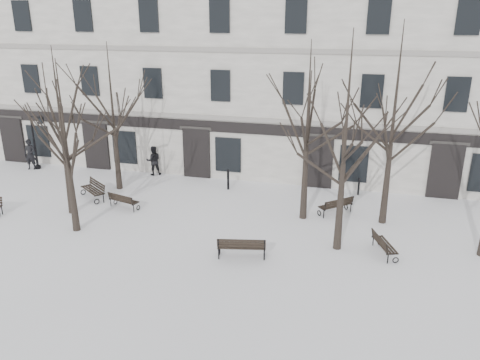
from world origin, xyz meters
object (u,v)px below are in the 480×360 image
(tree_0, at_px, (60,113))
(bench_4, at_px, (336,205))
(bench_5, at_px, (383,244))
(bench_1, at_px, (123,200))
(tree_1, at_px, (64,128))
(bench_2, at_px, (242,246))
(bench_3, at_px, (94,189))
(lamp_post, at_px, (37,138))
(tree_2, at_px, (347,119))

(tree_0, distance_m, bench_4, 13.49)
(bench_5, bearing_deg, bench_1, 61.72)
(tree_1, bearing_deg, bench_2, -4.93)
(tree_0, distance_m, tree_1, 2.17)
(bench_2, relative_size, bench_3, 1.06)
(bench_3, distance_m, lamp_post, 7.03)
(bench_1, relative_size, bench_5, 1.01)
(tree_2, relative_size, bench_2, 4.39)
(tree_2, distance_m, bench_3, 13.74)
(bench_4, bearing_deg, bench_5, 77.60)
(bench_1, relative_size, bench_3, 0.91)
(bench_1, xyz_separation_m, bench_3, (-2.13, 0.88, 0.06))
(bench_2, bearing_deg, bench_4, -133.56)
(bench_3, bearing_deg, bench_4, 40.78)
(bench_2, xyz_separation_m, bench_5, (5.38, 1.73, -0.08))
(tree_1, relative_size, bench_2, 3.79)
(tree_0, height_order, tree_1, tree_0)
(bench_3, xyz_separation_m, lamp_post, (-5.85, 3.60, 1.49))
(tree_2, height_order, bench_5, tree_2)
(tree_1, distance_m, bench_5, 13.82)
(tree_1, relative_size, bench_1, 4.42)
(bench_3, bearing_deg, tree_0, -55.58)
(tree_1, bearing_deg, lamp_post, 134.53)
(bench_2, bearing_deg, tree_1, -16.42)
(tree_0, height_order, bench_1, tree_0)
(tree_2, xyz_separation_m, bench_3, (-12.60, 2.51, -4.89))
(bench_4, height_order, lamp_post, lamp_post)
(bench_1, bearing_deg, tree_1, 88.52)
(tree_1, height_order, bench_4, tree_1)
(tree_0, height_order, bench_5, tree_0)
(tree_1, height_order, bench_3, tree_1)
(tree_2, relative_size, bench_5, 5.15)
(bench_5, bearing_deg, bench_4, 9.33)
(bench_2, xyz_separation_m, bench_3, (-9.01, 4.30, -0.01))
(bench_1, height_order, bench_3, bench_3)
(tree_2, xyz_separation_m, bench_5, (1.79, -0.06, -4.95))
(tree_1, height_order, bench_1, tree_1)
(bench_1, relative_size, bench_4, 1.01)
(tree_2, xyz_separation_m, bench_1, (-10.46, 1.63, -4.95))
(bench_4, bearing_deg, bench_2, 15.75)
(bench_1, height_order, bench_2, bench_2)
(bench_3, bearing_deg, lamp_post, -175.55)
(tree_0, distance_m, bench_3, 4.79)
(bench_1, distance_m, bench_4, 10.38)
(lamp_post, bearing_deg, bench_2, -28.01)
(bench_2, height_order, lamp_post, lamp_post)
(bench_2, distance_m, bench_3, 9.99)
(tree_2, relative_size, bench_3, 4.67)
(bench_3, xyz_separation_m, bench_4, (12.34, 1.01, -0.03))
(tree_1, bearing_deg, bench_4, 22.76)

